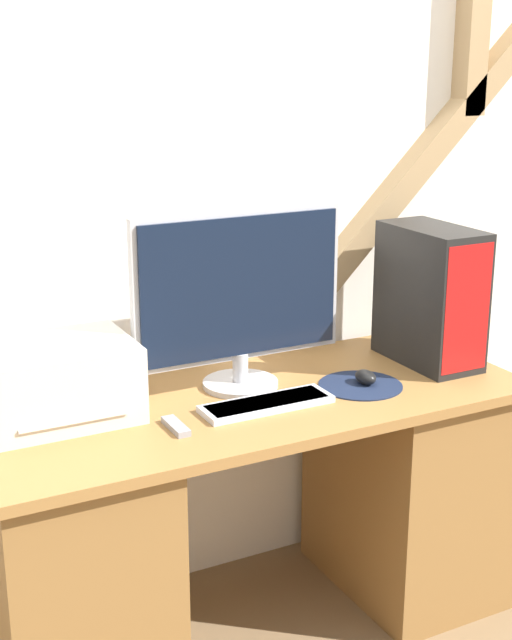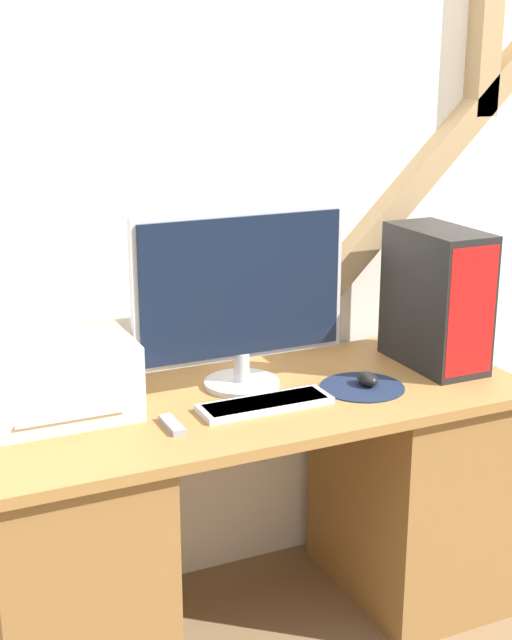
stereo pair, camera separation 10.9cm
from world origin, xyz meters
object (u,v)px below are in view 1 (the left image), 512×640
at_px(printer, 57,382).
at_px(monitor, 241,293).
at_px(mouse, 366,377).
at_px(keyboard, 267,404).
at_px(remote_control, 176,426).
at_px(computer_tower, 431,296).

bearing_deg(printer, monitor, -1.09).
bearing_deg(mouse, keyboard, -176.76).
xyz_separation_m(mouse, remote_control, (-0.60, -0.04, -0.02)).
height_order(mouse, remote_control, mouse).
bearing_deg(monitor, remote_control, -144.86).
distance_m(keyboard, remote_control, 0.27).
bearing_deg(monitor, keyboard, -93.61).
bearing_deg(mouse, computer_tower, 16.38).
bearing_deg(keyboard, computer_tower, 9.46).
distance_m(monitor, printer, 0.55).
distance_m(monitor, computer_tower, 0.61).
height_order(monitor, printer, monitor).
bearing_deg(computer_tower, remote_control, -171.91).
relative_size(keyboard, mouse, 4.80).
distance_m(keyboard, mouse, 0.33).
xyz_separation_m(mouse, printer, (-0.84, 0.17, 0.08)).
xyz_separation_m(monitor, keyboard, (-0.01, -0.18, -0.26)).
height_order(monitor, computer_tower, monitor).
xyz_separation_m(computer_tower, remote_control, (-0.89, -0.13, -0.20)).
xyz_separation_m(monitor, printer, (-0.52, 0.01, -0.17)).
xyz_separation_m(keyboard, computer_tower, (0.61, 0.10, 0.20)).
height_order(monitor, keyboard, monitor).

